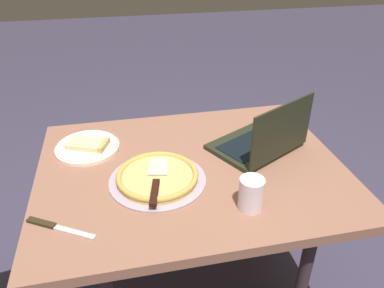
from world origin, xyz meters
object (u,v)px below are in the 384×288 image
dining_table (191,180)px  drink_cup (251,193)px  pizza_plate (88,146)px  pizza_tray (157,177)px  table_knife (54,226)px  laptop (262,141)px

dining_table → drink_cup: bearing=-63.1°
pizza_plate → pizza_tray: 0.37m
dining_table → table_knife: bearing=-153.8°
table_knife → drink_cup: drink_cup is taller
pizza_tray → drink_cup: size_ratio=3.13×
dining_table → table_knife: size_ratio=5.36×
dining_table → laptop: size_ratio=2.75×
laptop → table_knife: 0.82m
pizza_tray → drink_cup: drink_cup is taller
laptop → pizza_plate: size_ratio=1.62×
laptop → pizza_tray: laptop is taller
dining_table → drink_cup: size_ratio=10.31×
table_knife → pizza_plate: bearing=78.4°
laptop → pizza_tray: size_ratio=1.20×
dining_table → table_knife: 0.53m
pizza_tray → drink_cup: 0.34m
pizza_tray → table_knife: bearing=-153.7°
laptop → pizza_plate: (-0.68, 0.16, -0.03)m
pizza_plate → table_knife: (-0.09, -0.44, -0.01)m
pizza_tray → drink_cup: bearing=-36.6°
laptop → drink_cup: (-0.16, -0.31, 0.01)m
laptop → drink_cup: size_ratio=3.75×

